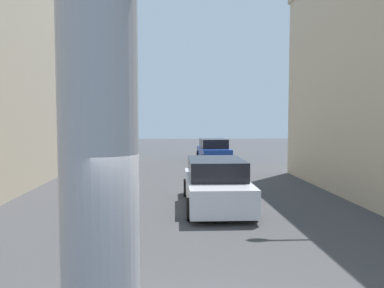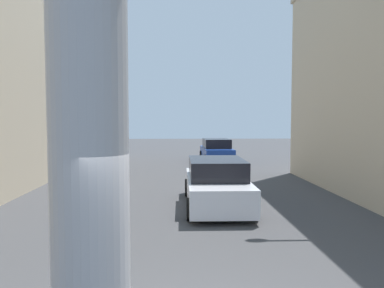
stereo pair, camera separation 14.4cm
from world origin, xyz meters
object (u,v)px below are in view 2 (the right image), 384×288
at_px(street_lamp, 382,69).
at_px(car_far, 216,151).
at_px(car_lead, 216,184).
at_px(palm_tree_far_left, 78,84).

distance_m(street_lamp, car_far, 15.21).
height_order(car_lead, palm_tree_far_left, palm_tree_far_left).
relative_size(car_lead, palm_tree_far_left, 0.66).
bearing_deg(palm_tree_far_left, car_lead, -54.15).
bearing_deg(street_lamp, car_lead, 165.45).
bearing_deg(palm_tree_far_left, car_far, 23.49).
height_order(car_lead, car_far, same).
distance_m(car_lead, palm_tree_far_left, 12.50).
bearing_deg(car_far, street_lamp, -76.88).
xyz_separation_m(street_lamp, palm_tree_far_left, (-11.65, 10.80, 0.54)).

